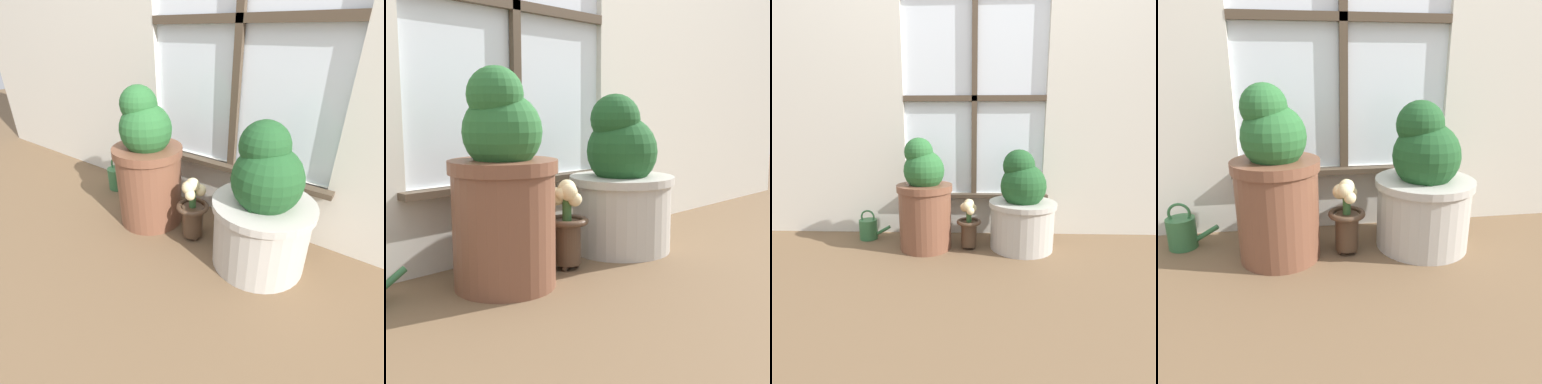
% 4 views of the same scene
% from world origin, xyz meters
% --- Properties ---
extents(ground_plane, '(10.00, 10.00, 0.00)m').
position_xyz_m(ground_plane, '(0.00, 0.00, 0.00)').
color(ground_plane, brown).
extents(potted_plant_left, '(0.33, 0.33, 0.67)m').
position_xyz_m(potted_plant_left, '(-0.30, 0.25, 0.31)').
color(potted_plant_left, brown).
rests_on(potted_plant_left, ground_plane).
extents(potted_plant_right, '(0.40, 0.40, 0.60)m').
position_xyz_m(potted_plant_right, '(0.29, 0.27, 0.25)').
color(potted_plant_right, '#B7B2A8').
rests_on(potted_plant_right, ground_plane).
extents(flower_vase, '(0.15, 0.15, 0.31)m').
position_xyz_m(flower_vase, '(-0.03, 0.25, 0.17)').
color(flower_vase, '#473323').
rests_on(flower_vase, ground_plane).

